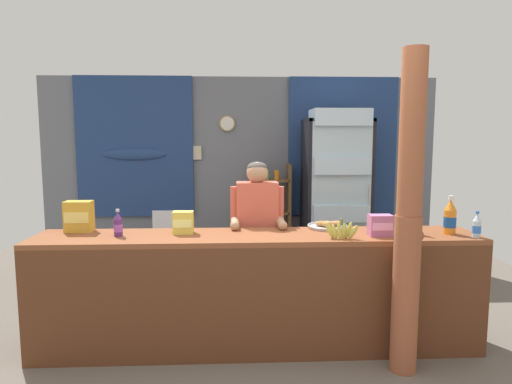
{
  "coord_description": "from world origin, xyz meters",
  "views": [
    {
      "loc": [
        -0.08,
        -3.11,
        1.71
      ],
      "look_at": [
        0.11,
        0.94,
        1.22
      ],
      "focal_mm": 31.25,
      "sensor_mm": 36.0,
      "label": 1
    }
  ],
  "objects_px": {
    "soda_bottle_orange_soda": "(450,218)",
    "snack_box_wafer": "(380,225)",
    "timber_post": "(408,222)",
    "soda_bottle_grape_soda": "(118,225)",
    "stall_counter": "(258,282)",
    "snack_box_choco_powder": "(79,216)",
    "snack_box_instant_noodle": "(183,222)",
    "banana_bunch": "(341,231)",
    "bottle_shelf_rack": "(272,215)",
    "pastry_tray": "(328,226)",
    "plastic_lawn_chair": "(169,244)",
    "soda_bottle_water": "(477,226)",
    "drink_fridge": "(336,186)",
    "shopkeeper": "(257,224)",
    "soda_bottle_lime_soda": "(415,221)"
  },
  "relations": [
    {
      "from": "soda_bottle_orange_soda",
      "to": "snack_box_wafer",
      "type": "relative_size",
      "value": 1.73
    },
    {
      "from": "timber_post",
      "to": "soda_bottle_grape_soda",
      "type": "xyz_separation_m",
      "value": [
        -2.15,
        0.43,
        -0.08
      ]
    },
    {
      "from": "stall_counter",
      "to": "snack_box_choco_powder",
      "type": "height_order",
      "value": "snack_box_choco_powder"
    },
    {
      "from": "soda_bottle_orange_soda",
      "to": "snack_box_choco_powder",
      "type": "relative_size",
      "value": 1.22
    },
    {
      "from": "soda_bottle_grape_soda",
      "to": "soda_bottle_orange_soda",
      "type": "bearing_deg",
      "value": -0.75
    },
    {
      "from": "soda_bottle_orange_soda",
      "to": "soda_bottle_grape_soda",
      "type": "height_order",
      "value": "soda_bottle_orange_soda"
    },
    {
      "from": "snack_box_instant_noodle",
      "to": "soda_bottle_grape_soda",
      "type": "bearing_deg",
      "value": -171.24
    },
    {
      "from": "banana_bunch",
      "to": "stall_counter",
      "type": "bearing_deg",
      "value": 174.07
    },
    {
      "from": "bottle_shelf_rack",
      "to": "pastry_tray",
      "type": "bearing_deg",
      "value": -80.38
    },
    {
      "from": "snack_box_choco_powder",
      "to": "stall_counter",
      "type": "bearing_deg",
      "value": -11.63
    },
    {
      "from": "plastic_lawn_chair",
      "to": "soda_bottle_water",
      "type": "xyz_separation_m",
      "value": [
        2.64,
        -1.77,
        0.53
      ]
    },
    {
      "from": "soda_bottle_orange_soda",
      "to": "soda_bottle_water",
      "type": "distance_m",
      "value": 0.21
    },
    {
      "from": "timber_post",
      "to": "soda_bottle_orange_soda",
      "type": "height_order",
      "value": "timber_post"
    },
    {
      "from": "drink_fridge",
      "to": "banana_bunch",
      "type": "bearing_deg",
      "value": -101.84
    },
    {
      "from": "timber_post",
      "to": "snack_box_choco_powder",
      "type": "distance_m",
      "value": 2.6
    },
    {
      "from": "stall_counter",
      "to": "pastry_tray",
      "type": "distance_m",
      "value": 0.8
    },
    {
      "from": "drink_fridge",
      "to": "plastic_lawn_chair",
      "type": "height_order",
      "value": "drink_fridge"
    },
    {
      "from": "plastic_lawn_chair",
      "to": "snack_box_instant_noodle",
      "type": "xyz_separation_m",
      "value": [
        0.34,
        -1.52,
        0.54
      ]
    },
    {
      "from": "drink_fridge",
      "to": "pastry_tray",
      "type": "distance_m",
      "value": 1.75
    },
    {
      "from": "soda_bottle_grape_soda",
      "to": "banana_bunch",
      "type": "height_order",
      "value": "soda_bottle_grape_soda"
    },
    {
      "from": "snack_box_instant_noodle",
      "to": "pastry_tray",
      "type": "relative_size",
      "value": 0.53
    },
    {
      "from": "snack_box_wafer",
      "to": "snack_box_instant_noodle",
      "type": "distance_m",
      "value": 1.57
    },
    {
      "from": "shopkeeper",
      "to": "snack_box_choco_powder",
      "type": "bearing_deg",
      "value": -170.56
    },
    {
      "from": "plastic_lawn_chair",
      "to": "soda_bottle_lime_soda",
      "type": "xyz_separation_m",
      "value": [
        2.2,
        -1.63,
        0.55
      ]
    },
    {
      "from": "snack_box_wafer",
      "to": "snack_box_choco_powder",
      "type": "height_order",
      "value": "snack_box_choco_powder"
    },
    {
      "from": "stall_counter",
      "to": "soda_bottle_water",
      "type": "bearing_deg",
      "value": -2.2
    },
    {
      "from": "snack_box_instant_noodle",
      "to": "soda_bottle_lime_soda",
      "type": "bearing_deg",
      "value": -3.35
    },
    {
      "from": "snack_box_choco_powder",
      "to": "pastry_tray",
      "type": "bearing_deg",
      "value": 1.12
    },
    {
      "from": "snack_box_choco_powder",
      "to": "soda_bottle_orange_soda",
      "type": "bearing_deg",
      "value": -4.36
    },
    {
      "from": "snack_box_wafer",
      "to": "soda_bottle_orange_soda",
      "type": "bearing_deg",
      "value": 4.77
    },
    {
      "from": "stall_counter",
      "to": "soda_bottle_orange_soda",
      "type": "bearing_deg",
      "value": 2.67
    },
    {
      "from": "timber_post",
      "to": "shopkeeper",
      "type": "bearing_deg",
      "value": 140.02
    },
    {
      "from": "plastic_lawn_chair",
      "to": "pastry_tray",
      "type": "bearing_deg",
      "value": -41.18
    },
    {
      "from": "shopkeeper",
      "to": "banana_bunch",
      "type": "distance_m",
      "value": 0.87
    },
    {
      "from": "drink_fridge",
      "to": "snack_box_choco_powder",
      "type": "distance_m",
      "value": 3.07
    },
    {
      "from": "stall_counter",
      "to": "banana_bunch",
      "type": "xyz_separation_m",
      "value": [
        0.63,
        -0.07,
        0.42
      ]
    },
    {
      "from": "soda_bottle_lime_soda",
      "to": "snack_box_instant_noodle",
      "type": "xyz_separation_m",
      "value": [
        -1.86,
        0.11,
        -0.02
      ]
    },
    {
      "from": "plastic_lawn_chair",
      "to": "soda_bottle_water",
      "type": "relative_size",
      "value": 4.16
    },
    {
      "from": "soda_bottle_grape_soda",
      "to": "shopkeeper",
      "type": "bearing_deg",
      "value": 21.58
    },
    {
      "from": "soda_bottle_orange_soda",
      "to": "soda_bottle_water",
      "type": "bearing_deg",
      "value": -42.95
    },
    {
      "from": "drink_fridge",
      "to": "shopkeeper",
      "type": "relative_size",
      "value": 1.37
    },
    {
      "from": "stall_counter",
      "to": "soda_bottle_grape_soda",
      "type": "height_order",
      "value": "soda_bottle_grape_soda"
    },
    {
      "from": "shopkeeper",
      "to": "soda_bottle_water",
      "type": "bearing_deg",
      "value": -20.09
    },
    {
      "from": "soda_bottle_orange_soda",
      "to": "snack_box_wafer",
      "type": "height_order",
      "value": "soda_bottle_orange_soda"
    },
    {
      "from": "shopkeeper",
      "to": "snack_box_choco_powder",
      "type": "relative_size",
      "value": 5.91
    },
    {
      "from": "drink_fridge",
      "to": "snack_box_instant_noodle",
      "type": "relative_size",
      "value": 11.33
    },
    {
      "from": "bottle_shelf_rack",
      "to": "snack_box_wafer",
      "type": "xyz_separation_m",
      "value": [
        0.68,
        -2.24,
        0.31
      ]
    },
    {
      "from": "bottle_shelf_rack",
      "to": "soda_bottle_orange_soda",
      "type": "xyz_separation_m",
      "value": [
        1.26,
        -2.19,
        0.35
      ]
    },
    {
      "from": "soda_bottle_water",
      "to": "snack_box_choco_powder",
      "type": "relative_size",
      "value": 0.81
    },
    {
      "from": "soda_bottle_orange_soda",
      "to": "snack_box_instant_noodle",
      "type": "xyz_separation_m",
      "value": [
        -2.15,
        0.11,
        -0.04
      ]
    }
  ]
}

